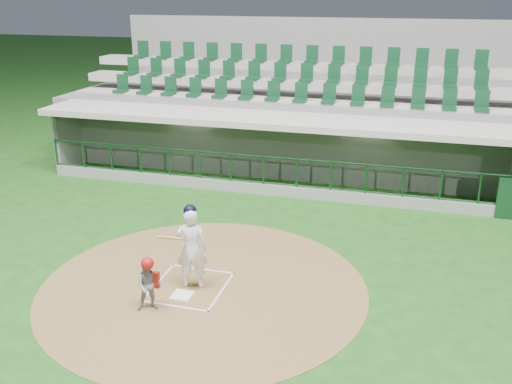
% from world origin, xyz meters
% --- Properties ---
extents(ground, '(120.00, 120.00, 0.00)m').
position_xyz_m(ground, '(0.00, 0.00, 0.00)').
color(ground, '#194914').
rests_on(ground, ground).
extents(dirt_circle, '(7.20, 7.20, 0.01)m').
position_xyz_m(dirt_circle, '(0.30, -0.20, 0.01)').
color(dirt_circle, brown).
rests_on(dirt_circle, ground).
extents(home_plate, '(0.43, 0.43, 0.02)m').
position_xyz_m(home_plate, '(0.00, -0.70, 0.02)').
color(home_plate, white).
rests_on(home_plate, dirt_circle).
extents(batter_box_chalk, '(1.55, 1.80, 0.01)m').
position_xyz_m(batter_box_chalk, '(0.00, -0.30, 0.02)').
color(batter_box_chalk, silver).
rests_on(batter_box_chalk, ground).
extents(dugout_structure, '(16.40, 3.70, 3.00)m').
position_xyz_m(dugout_structure, '(0.02, 7.82, 0.97)').
color(dugout_structure, gray).
rests_on(dugout_structure, ground).
extents(seating_deck, '(17.00, 6.72, 5.15)m').
position_xyz_m(seating_deck, '(0.00, 10.91, 1.42)').
color(seating_deck, slate).
rests_on(seating_deck, ground).
extents(batter, '(0.92, 0.93, 1.93)m').
position_xyz_m(batter, '(0.07, -0.26, 0.97)').
color(batter, white).
rests_on(batter, dirt_circle).
extents(catcher, '(0.65, 0.59, 1.17)m').
position_xyz_m(catcher, '(-0.41, -1.37, 0.59)').
color(catcher, gray).
rests_on(catcher, dirt_circle).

